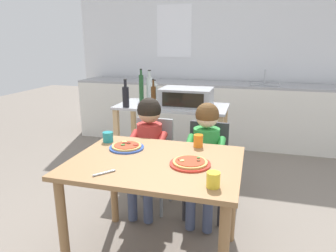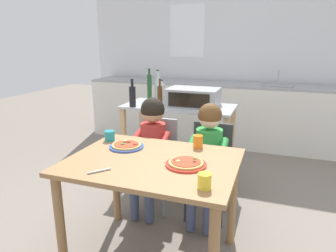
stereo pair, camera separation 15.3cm
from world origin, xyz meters
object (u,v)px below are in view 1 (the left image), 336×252
at_px(toaster_oven, 186,97).
at_px(drinking_cup_yellow, 213,180).
at_px(drinking_cup_teal, 108,137).
at_px(pizza_plate_blue_rimmed, 127,147).
at_px(bottle_dark_olive_oil, 126,96).
at_px(bottle_brown_beer, 141,87).
at_px(pizza_plate_red_rimmed, 190,163).
at_px(bottle_clear_vinegar, 154,93).
at_px(bottle_slim_sauce, 153,96).
at_px(child_in_red_shirt, 148,140).
at_px(child_in_green_shirt, 205,148).
at_px(dining_chair_right, 207,162).
at_px(kitchen_island_cart, 172,131).
at_px(drinking_cup_orange, 198,141).
at_px(dining_table, 156,177).
at_px(dining_chair_left, 152,157).
at_px(serving_spoon, 104,173).
at_px(bottle_tall_green_wine, 150,88).

bearing_deg(toaster_oven, drinking_cup_yellow, -72.68).
bearing_deg(drinking_cup_teal, pizza_plate_blue_rimmed, -27.16).
bearing_deg(pizza_plate_blue_rimmed, bottle_dark_olive_oil, 113.23).
height_order(bottle_brown_beer, pizza_plate_red_rimmed, bottle_brown_beer).
relative_size(bottle_clear_vinegar, bottle_slim_sauce, 0.88).
distance_m(child_in_red_shirt, child_in_green_shirt, 0.50).
bearing_deg(child_in_red_shirt, drinking_cup_yellow, -52.46).
bearing_deg(dining_chair_right, bottle_brown_beer, 140.66).
bearing_deg(drinking_cup_teal, dining_chair_right, 33.62).
bearing_deg(bottle_clear_vinegar, pizza_plate_blue_rimmed, -81.67).
distance_m(bottle_clear_vinegar, bottle_dark_olive_oil, 0.35).
distance_m(kitchen_island_cart, pizza_plate_blue_rimmed, 1.14).
height_order(kitchen_island_cart, toaster_oven, toaster_oven).
relative_size(kitchen_island_cart, drinking_cup_orange, 12.57).
height_order(bottle_brown_beer, dining_table, bottle_brown_beer).
distance_m(bottle_brown_beer, child_in_green_shirt, 1.24).
xyz_separation_m(dining_table, drinking_cup_yellow, (0.41, -0.28, 0.16)).
xyz_separation_m(kitchen_island_cart, bottle_clear_vinegar, (-0.21, 0.06, 0.39)).
height_order(kitchen_island_cart, dining_chair_left, kitchen_island_cart).
distance_m(bottle_brown_beer, dining_table, 1.60).
bearing_deg(dining_chair_left, bottle_slim_sauce, 105.85).
xyz_separation_m(child_in_green_shirt, serving_spoon, (-0.46, -0.89, 0.11)).
bearing_deg(drinking_cup_yellow, bottle_tall_green_wine, 118.51).
relative_size(kitchen_island_cart, drinking_cup_yellow, 13.74).
bearing_deg(serving_spoon, bottle_dark_olive_oil, 107.86).
bearing_deg(bottle_tall_green_wine, toaster_oven, -22.41).
relative_size(child_in_red_shirt, pizza_plate_blue_rimmed, 4.09).
relative_size(kitchen_island_cart, pizza_plate_red_rimmed, 4.47).
distance_m(pizza_plate_red_rimmed, drinking_cup_orange, 0.35).
distance_m(bottle_slim_sauce, pizza_plate_red_rimmed, 1.32).
relative_size(child_in_green_shirt, serving_spoon, 7.16).
height_order(bottle_slim_sauce, pizza_plate_red_rimmed, bottle_slim_sauce).
bearing_deg(bottle_tall_green_wine, dining_table, -69.76).
relative_size(bottle_dark_olive_oil, child_in_red_shirt, 0.28).
height_order(bottle_brown_beer, dining_chair_right, bottle_brown_beer).
xyz_separation_m(child_in_red_shirt, serving_spoon, (0.05, -0.89, 0.08)).
xyz_separation_m(toaster_oven, child_in_green_shirt, (0.31, -0.69, -0.29)).
xyz_separation_m(bottle_tall_green_wine, child_in_green_shirt, (0.78, -0.88, -0.33)).
height_order(bottle_tall_green_wine, drinking_cup_orange, bottle_tall_green_wine).
relative_size(bottle_tall_green_wine, child_in_green_shirt, 0.34).
bearing_deg(bottle_slim_sauce, pizza_plate_blue_rimmed, -83.19).
xyz_separation_m(dining_table, pizza_plate_blue_rimmed, (-0.27, 0.16, 0.13)).
relative_size(pizza_plate_blue_rimmed, serving_spoon, 1.78).
height_order(dining_chair_left, serving_spoon, dining_chair_left).
bearing_deg(toaster_oven, bottle_clear_vinegar, 172.95).
relative_size(kitchen_island_cart, drinking_cup_teal, 14.54).
bearing_deg(serving_spoon, dining_chair_left, 92.66).
bearing_deg(dining_chair_right, bottle_dark_olive_oil, 159.48).
distance_m(drinking_cup_orange, drinking_cup_teal, 0.69).
xyz_separation_m(kitchen_island_cart, dining_table, (0.23, -1.28, 0.06)).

